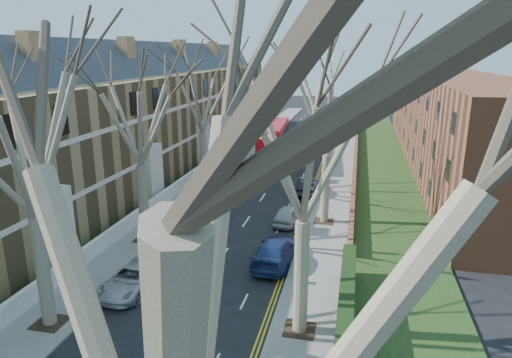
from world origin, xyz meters
The scene contains 17 objects.
pavement_left centered at (-6.00, 39.00, 0.06)m, with size 3.00×102.00×0.12m, color slate.
pavement_right centered at (6.00, 39.00, 0.06)m, with size 3.00×102.00×0.12m, color slate.
terrace_left centered at (-13.65, 31.00, 5.53)m, with size 9.70×78.00×13.60m.
flats_right centered at (17.46, 43.00, 4.98)m, with size 13.97×54.00×10.00m.
front_wall_left centered at (-7.65, 31.00, 0.62)m, with size 0.30×78.00×1.00m.
grass_verge_right centered at (10.50, 39.00, 0.15)m, with size 6.00×102.00×0.06m.
tree_left_mid centered at (-5.70, 6.00, 9.56)m, with size 10.50×10.50×14.71m.
tree_left_far centered at (-5.70, 16.00, 9.24)m, with size 10.15×10.15×14.22m.
tree_left_dist centered at (-5.70, 28.00, 9.56)m, with size 10.50×10.50×14.71m.
tree_right_near centered at (5.70, -6.00, 9.86)m, with size 10.85×10.85×15.20m.
tree_right_mid centered at (5.70, 8.00, 9.56)m, with size 10.50×10.50×14.71m.
tree_right_far centered at (5.70, 22.00, 9.24)m, with size 10.15×10.15×14.22m.
double_decker_bus centered at (-1.30, 39.01, 2.22)m, with size 3.22×10.91×4.52m.
car_left_far centered at (-3.44, 9.93, 0.66)m, with size 2.20×4.77×1.32m, color #AFB0B5.
car_right_near centered at (3.38, 14.69, 0.76)m, with size 2.13×5.23×1.52m, color navy.
car_right_mid centered at (3.12, 21.37, 0.68)m, with size 1.60×3.98×1.36m, color #9DA0A6.
car_right_far centered at (3.70, 28.95, 0.73)m, with size 1.55×4.43×1.46m, color black.
Camera 1 is at (7.73, -10.04, 12.34)m, focal length 32.00 mm.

